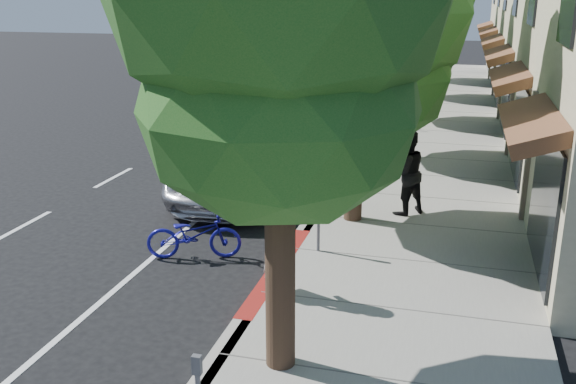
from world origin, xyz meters
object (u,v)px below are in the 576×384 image
(pedestrian, at_px, (406,172))
(street_tree_0, at_px, (279,4))
(cyclist, at_px, (277,250))
(white_pickup, at_px, (359,92))
(dark_suv_far, at_px, (384,68))
(silver_suv, at_px, (242,165))
(street_tree_5, at_px, (427,3))
(dark_sedan, at_px, (304,129))
(street_tree_3, at_px, (409,4))
(bicycle, at_px, (194,235))
(street_tree_1, at_px, (359,17))

(pedestrian, bearing_deg, street_tree_0, 38.37)
(cyclist, distance_m, white_pickup, 17.34)
(dark_suv_far, bearing_deg, silver_suv, -93.11)
(cyclist, bearing_deg, street_tree_5, -24.77)
(dark_sedan, relative_size, white_pickup, 0.71)
(pedestrian, bearing_deg, street_tree_5, -129.91)
(cyclist, relative_size, dark_suv_far, 0.35)
(silver_suv, bearing_deg, street_tree_0, -68.86)
(dark_sedan, bearing_deg, dark_suv_far, 85.47)
(street_tree_3, height_order, pedestrian, street_tree_3)
(silver_suv, bearing_deg, cyclist, -66.95)
(dark_sedan, bearing_deg, cyclist, -81.37)
(silver_suv, relative_size, white_pickup, 0.90)
(dark_sedan, xyz_separation_m, white_pickup, (0.67, 7.04, 0.18))
(street_tree_0, xyz_separation_m, street_tree_3, (0.00, 18.00, -0.38))
(street_tree_0, height_order, street_tree_3, street_tree_0)
(cyclist, relative_size, pedestrian, 0.93)
(street_tree_5, height_order, white_pickup, street_tree_5)
(cyclist, bearing_deg, street_tree_3, -25.77)
(cyclist, bearing_deg, dark_suv_far, -20.39)
(bicycle, relative_size, silver_suv, 0.33)
(street_tree_1, bearing_deg, pedestrian, 31.88)
(street_tree_1, height_order, dark_sedan, street_tree_1)
(street_tree_5, xyz_separation_m, silver_suv, (-3.10, -22.50, -3.52))
(bicycle, relative_size, dark_sedan, 0.42)
(dark_suv_far, bearing_deg, bicycle, -91.75)
(street_tree_0, relative_size, dark_suv_far, 1.48)
(silver_suv, bearing_deg, white_pickup, 83.32)
(street_tree_1, bearing_deg, cyclist, -99.44)
(street_tree_0, relative_size, dark_sedan, 1.74)
(cyclist, height_order, dark_sedan, cyclist)
(street_tree_3, bearing_deg, cyclist, -92.34)
(street_tree_0, relative_size, white_pickup, 1.23)
(white_pickup, bearing_deg, silver_suv, -99.21)
(pedestrian, bearing_deg, bicycle, -1.48)
(street_tree_0, relative_size, street_tree_3, 1.06)
(street_tree_5, distance_m, pedestrian, 23.58)
(street_tree_0, bearing_deg, dark_suv_far, 94.11)
(bicycle, xyz_separation_m, white_pickup, (0.72, 15.99, 0.42))
(dark_sedan, bearing_deg, street_tree_0, -80.30)
(street_tree_0, relative_size, cyclist, 4.29)
(white_pickup, bearing_deg, pedestrian, -80.34)
(street_tree_1, bearing_deg, dark_sedan, 112.73)
(bicycle, xyz_separation_m, dark_suv_far, (0.64, 25.26, 0.40))
(bicycle, bearing_deg, street_tree_0, -159.00)
(street_tree_3, xyz_separation_m, white_pickup, (-1.98, 1.38, -3.61))
(street_tree_5, relative_size, cyclist, 3.90)
(street_tree_5, distance_m, cyclist, 28.13)
(street_tree_1, relative_size, dark_sedan, 1.67)
(silver_suv, distance_m, white_pickup, 11.93)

